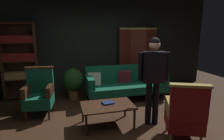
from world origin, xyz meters
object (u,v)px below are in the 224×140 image
(folding_screen, at_px, (138,57))
(bookshelf, at_px, (20,60))
(armchair_gilt_accent, at_px, (185,114))
(armchair_wing_left, at_px, (39,93))
(book_navy_cloth, at_px, (108,103))
(velvet_couch, at_px, (125,82))
(coffee_table, at_px, (108,107))
(standing_figure, at_px, (153,74))
(potted_plant, at_px, (73,81))

(folding_screen, bearing_deg, bookshelf, -179.18)
(bookshelf, bearing_deg, armchair_gilt_accent, -44.65)
(armchair_wing_left, distance_m, book_navy_cloth, 1.56)
(velvet_couch, height_order, book_navy_cloth, velvet_couch)
(bookshelf, bearing_deg, armchair_wing_left, -65.15)
(folding_screen, distance_m, armchair_gilt_accent, 3.05)
(folding_screen, bearing_deg, coffee_table, -125.21)
(bookshelf, bearing_deg, book_navy_cloth, -46.64)
(bookshelf, relative_size, standing_figure, 1.20)
(bookshelf, height_order, book_navy_cloth, bookshelf)
(book_navy_cloth, bearing_deg, folding_screen, 54.39)
(standing_figure, bearing_deg, armchair_gilt_accent, -70.69)
(book_navy_cloth, bearing_deg, armchair_wing_left, 149.23)
(folding_screen, height_order, standing_figure, folding_screen)
(bookshelf, xyz_separation_m, book_navy_cloth, (1.90, -2.01, -0.63))
(folding_screen, distance_m, armchair_wing_left, 3.13)
(armchair_wing_left, relative_size, standing_figure, 0.61)
(folding_screen, bearing_deg, armchair_wing_left, -155.80)
(coffee_table, bearing_deg, bookshelf, 132.14)
(folding_screen, distance_m, coffee_table, 2.67)
(bookshelf, xyz_separation_m, potted_plant, (1.33, -0.45, -0.58))
(folding_screen, relative_size, book_navy_cloth, 9.00)
(bookshelf, bearing_deg, standing_figure, -39.46)
(bookshelf, distance_m, potted_plant, 1.52)
(armchair_wing_left, bearing_deg, armchair_gilt_accent, -35.51)
(armchair_gilt_accent, bearing_deg, book_navy_cloth, 139.25)
(armchair_wing_left, bearing_deg, velvet_couch, 12.57)
(bookshelf, xyz_separation_m, armchair_gilt_accent, (2.97, -2.94, -0.57))
(folding_screen, distance_m, book_navy_cloth, 2.60)
(book_navy_cloth, bearing_deg, velvet_couch, 57.94)
(coffee_table, bearing_deg, armchair_wing_left, 146.84)
(bookshelf, relative_size, potted_plant, 2.43)
(book_navy_cloth, bearing_deg, coffee_table, -109.93)
(standing_figure, bearing_deg, coffee_table, 168.69)
(coffee_table, distance_m, potted_plant, 1.72)
(armchair_gilt_accent, height_order, potted_plant, armchair_gilt_accent)
(bookshelf, xyz_separation_m, standing_figure, (2.73, -2.25, -0.04))
(armchair_gilt_accent, height_order, armchair_wing_left, same)
(bookshelf, bearing_deg, coffee_table, -47.86)
(standing_figure, bearing_deg, velvet_couch, 91.16)
(coffee_table, distance_m, armchair_gilt_accent, 1.39)
(velvet_couch, bearing_deg, armchair_wing_left, -167.43)
(velvet_couch, xyz_separation_m, armchair_gilt_accent, (0.27, -2.19, 0.04))
(coffee_table, height_order, standing_figure, standing_figure)
(folding_screen, xyz_separation_m, book_navy_cloth, (-1.48, -2.06, -0.55))
(velvet_couch, relative_size, armchair_gilt_accent, 2.04)
(potted_plant, bearing_deg, armchair_wing_left, -135.05)
(coffee_table, xyz_separation_m, armchair_wing_left, (-1.32, 0.86, 0.12))
(armchair_gilt_accent, height_order, book_navy_cloth, armchair_gilt_accent)
(folding_screen, relative_size, armchair_gilt_accent, 1.83)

